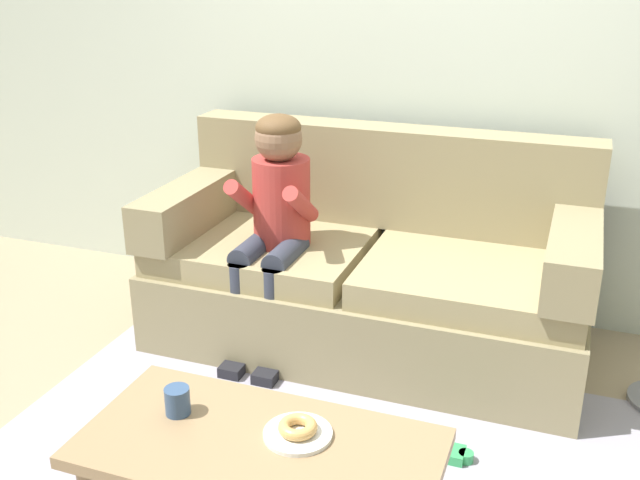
% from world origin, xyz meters
% --- Properties ---
extents(ground, '(10.00, 10.00, 0.00)m').
position_xyz_m(ground, '(0.00, 0.00, 0.00)').
color(ground, '#9E896B').
extents(wall_back, '(8.00, 0.10, 2.80)m').
position_xyz_m(wall_back, '(0.00, 1.40, 1.40)').
color(wall_back, beige).
rests_on(wall_back, ground).
extents(couch, '(1.96, 0.90, 0.98)m').
position_xyz_m(couch, '(-0.05, 0.85, 0.35)').
color(couch, '#8C7F5B').
rests_on(couch, ground).
extents(coffee_table, '(1.08, 0.54, 0.39)m').
position_xyz_m(coffee_table, '(0.02, -0.53, 0.35)').
color(coffee_table, '#937551').
rests_on(coffee_table, ground).
extents(person_child, '(0.34, 0.58, 1.10)m').
position_xyz_m(person_child, '(-0.43, 0.64, 0.67)').
color(person_child, '#AD3833').
rests_on(person_child, ground).
extents(plate, '(0.21, 0.21, 0.01)m').
position_xyz_m(plate, '(0.11, -0.46, 0.39)').
color(plate, white).
rests_on(plate, coffee_table).
extents(donut, '(0.17, 0.17, 0.04)m').
position_xyz_m(donut, '(0.11, -0.46, 0.42)').
color(donut, tan).
rests_on(donut, plate).
extents(mug, '(0.08, 0.08, 0.09)m').
position_xyz_m(mug, '(-0.28, -0.48, 0.43)').
color(mug, '#334C72').
rests_on(mug, coffee_table).
extents(toy_controller, '(0.23, 0.09, 0.05)m').
position_xyz_m(toy_controller, '(0.47, 0.08, 0.03)').
color(toy_controller, '#339E56').
rests_on(toy_controller, ground).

